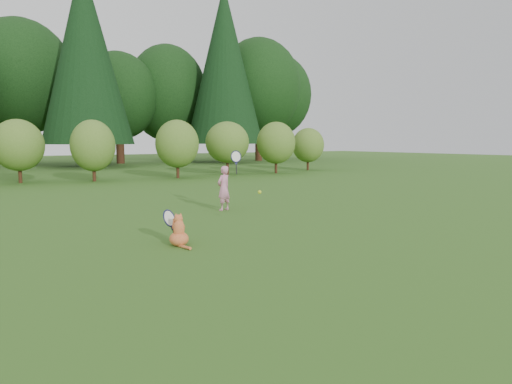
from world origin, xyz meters
TOP-DOWN VIEW (x-y plane):
  - ground at (0.00, 0.00)m, footprint 100.00×100.00m
  - shrub_row at (0.00, 13.00)m, footprint 28.00×3.00m
  - woodland_backdrop at (0.00, 23.00)m, footprint 48.00×10.00m
  - child at (0.67, 2.99)m, footprint 0.66×0.47m
  - cat at (-1.64, 0.25)m, footprint 0.47×0.80m
  - tennis_ball at (0.31, 0.84)m, footprint 0.08×0.08m

SIDE VIEW (x-z plane):
  - ground at x=0.00m, z-range 0.00..0.00m
  - cat at x=-1.64m, z-range -0.08..0.63m
  - child at x=0.67m, z-range -0.24..1.38m
  - tennis_ball at x=0.31m, z-range 0.65..0.72m
  - shrub_row at x=0.00m, z-range 0.00..2.80m
  - woodland_backdrop at x=0.00m, z-range 0.00..15.00m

